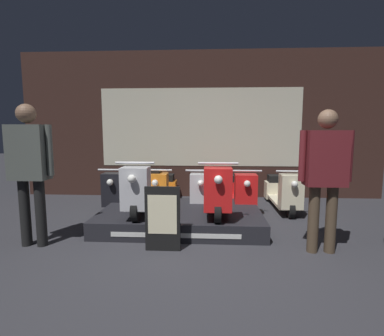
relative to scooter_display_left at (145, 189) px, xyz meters
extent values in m
plane|color=#2D2D33|center=(0.80, -1.38, -0.57)|extent=(30.00, 30.00, 0.00)
cube|color=#331E19|center=(0.80, 2.12, 1.03)|extent=(7.96, 0.08, 3.20)
cube|color=beige|center=(0.80, 2.08, 0.98)|extent=(4.38, 0.01, 1.70)
cube|color=black|center=(0.56, 0.03, -0.45)|extent=(2.48, 1.59, 0.25)
cube|color=silver|center=(0.56, -0.77, -0.46)|extent=(1.74, 0.01, 0.06)
cylinder|color=black|center=(0.00, -0.63, -0.17)|extent=(0.09, 0.30, 0.30)
cylinder|color=black|center=(0.00, 0.68, -0.17)|extent=(0.09, 0.30, 0.30)
cube|color=#BCBCC1|center=(0.00, 0.03, -0.18)|extent=(0.35, 1.22, 0.05)
cube|color=#BCBCC1|center=(0.00, -0.60, 0.14)|extent=(0.37, 0.27, 0.58)
cube|color=#BCBCC1|center=(0.00, 0.66, -0.09)|extent=(0.39, 0.32, 0.35)
cube|color=black|center=(0.00, 0.65, 0.16)|extent=(0.28, 0.29, 0.14)
cylinder|color=silver|center=(0.00, -0.61, 0.49)|extent=(0.53, 0.03, 0.03)
sphere|color=white|center=(0.00, -0.80, 0.30)|extent=(0.11, 0.11, 0.11)
cylinder|color=black|center=(1.12, -0.63, -0.17)|extent=(0.09, 0.30, 0.30)
cylinder|color=black|center=(1.12, 0.68, -0.17)|extent=(0.09, 0.30, 0.30)
cube|color=red|center=(1.12, 0.03, -0.18)|extent=(0.35, 1.22, 0.05)
cube|color=red|center=(1.12, -0.60, 0.14)|extent=(0.37, 0.27, 0.58)
cube|color=red|center=(1.12, 0.66, -0.09)|extent=(0.39, 0.32, 0.35)
cube|color=black|center=(1.12, 0.65, 0.16)|extent=(0.28, 0.29, 0.14)
cylinder|color=silver|center=(1.12, -0.61, 0.49)|extent=(0.53, 0.03, 0.03)
sphere|color=white|center=(1.12, -0.80, 0.30)|extent=(0.11, 0.11, 0.11)
cylinder|color=black|center=(-0.67, 0.50, -0.42)|extent=(0.09, 0.30, 0.30)
cylinder|color=black|center=(-0.67, 1.81, -0.42)|extent=(0.09, 0.30, 0.30)
cube|color=black|center=(-0.67, 1.16, -0.43)|extent=(0.35, 1.22, 0.05)
cube|color=black|center=(-0.67, 0.53, -0.12)|extent=(0.37, 0.27, 0.58)
cube|color=black|center=(-0.67, 1.79, -0.34)|extent=(0.39, 0.32, 0.35)
cube|color=black|center=(-0.67, 1.78, -0.10)|extent=(0.28, 0.29, 0.14)
cylinder|color=silver|center=(-0.67, 0.52, 0.23)|extent=(0.53, 0.03, 0.03)
sphere|color=white|center=(-0.67, 0.33, 0.05)|extent=(0.11, 0.11, 0.11)
cylinder|color=black|center=(0.09, 0.50, -0.42)|extent=(0.09, 0.30, 0.30)
cylinder|color=black|center=(0.09, 1.81, -0.42)|extent=(0.09, 0.30, 0.30)
cube|color=orange|center=(0.09, 1.16, -0.43)|extent=(0.35, 1.22, 0.05)
cube|color=orange|center=(0.09, 0.53, -0.12)|extent=(0.37, 0.27, 0.58)
cube|color=orange|center=(0.09, 1.79, -0.34)|extent=(0.39, 0.32, 0.35)
cube|color=black|center=(0.09, 1.78, -0.10)|extent=(0.28, 0.29, 0.14)
cylinder|color=silver|center=(0.09, 0.52, 0.23)|extent=(0.53, 0.03, 0.03)
sphere|color=white|center=(0.09, 0.33, 0.05)|extent=(0.11, 0.11, 0.11)
cylinder|color=black|center=(0.86, 0.50, -0.42)|extent=(0.09, 0.30, 0.30)
cylinder|color=black|center=(0.86, 1.81, -0.42)|extent=(0.09, 0.30, 0.30)
cube|color=#BCBCC1|center=(0.86, 1.16, -0.43)|extent=(0.35, 1.22, 0.05)
cube|color=#BCBCC1|center=(0.86, 0.53, -0.12)|extent=(0.37, 0.27, 0.58)
cube|color=#BCBCC1|center=(0.86, 1.79, -0.34)|extent=(0.39, 0.32, 0.35)
cube|color=black|center=(0.86, 1.78, -0.10)|extent=(0.28, 0.29, 0.14)
cylinder|color=silver|center=(0.86, 0.52, 0.23)|extent=(0.53, 0.03, 0.03)
sphere|color=white|center=(0.86, 0.33, 0.05)|extent=(0.11, 0.11, 0.11)
cylinder|color=black|center=(1.63, 0.50, -0.42)|extent=(0.09, 0.30, 0.30)
cylinder|color=black|center=(1.63, 1.81, -0.42)|extent=(0.09, 0.30, 0.30)
cube|color=red|center=(1.63, 1.16, -0.43)|extent=(0.35, 1.22, 0.05)
cube|color=red|center=(1.63, 0.53, -0.12)|extent=(0.37, 0.27, 0.58)
cube|color=red|center=(1.63, 1.79, -0.34)|extent=(0.39, 0.32, 0.35)
cube|color=black|center=(1.63, 1.78, -0.10)|extent=(0.28, 0.29, 0.14)
cylinder|color=silver|center=(1.63, 0.52, 0.23)|extent=(0.53, 0.03, 0.03)
sphere|color=white|center=(1.63, 0.33, 0.05)|extent=(0.11, 0.11, 0.11)
cylinder|color=black|center=(2.39, 0.50, -0.42)|extent=(0.09, 0.30, 0.30)
cylinder|color=black|center=(2.39, 1.81, -0.42)|extent=(0.09, 0.30, 0.30)
cube|color=beige|center=(2.39, 1.16, -0.43)|extent=(0.35, 1.22, 0.05)
cube|color=beige|center=(2.39, 0.53, -0.12)|extent=(0.37, 0.27, 0.58)
cube|color=beige|center=(2.39, 1.79, -0.34)|extent=(0.39, 0.32, 0.35)
cube|color=black|center=(2.39, 1.78, -0.10)|extent=(0.28, 0.29, 0.14)
cylinder|color=silver|center=(2.39, 0.52, 0.23)|extent=(0.53, 0.03, 0.03)
sphere|color=white|center=(2.39, 0.33, 0.05)|extent=(0.11, 0.11, 0.11)
cylinder|color=black|center=(-1.38, -0.93, -0.14)|extent=(0.13, 0.13, 0.87)
cylinder|color=black|center=(-1.17, -0.93, -0.14)|extent=(0.13, 0.13, 0.87)
cube|color=#474C47|center=(-1.27, -0.93, 0.65)|extent=(0.46, 0.26, 0.69)
cylinder|color=#474C47|center=(-1.54, -0.93, 0.67)|extent=(0.08, 0.08, 0.64)
cylinder|color=#474C47|center=(-1.00, -0.93, 0.67)|extent=(0.08, 0.08, 0.64)
sphere|color=brown|center=(-1.27, -0.93, 1.13)|extent=(0.24, 0.24, 0.24)
cylinder|color=#473828|center=(2.28, -0.93, -0.16)|extent=(0.13, 0.13, 0.83)
cylinder|color=#473828|center=(2.49, -0.93, -0.16)|extent=(0.13, 0.13, 0.83)
cube|color=#5B191E|center=(2.38, -0.93, 0.59)|extent=(0.47, 0.26, 0.66)
cylinder|color=#5B191E|center=(2.11, -0.93, 0.62)|extent=(0.08, 0.08, 0.61)
cylinder|color=#5B191E|center=(2.66, -0.93, 0.62)|extent=(0.08, 0.08, 0.61)
sphere|color=brown|center=(2.38, -0.93, 1.05)|extent=(0.23, 0.23, 0.23)
cube|color=black|center=(0.43, -1.00, -0.17)|extent=(0.44, 0.04, 0.81)
cube|color=beige|center=(0.43, -1.02, -0.11)|extent=(0.36, 0.01, 0.49)
camera|label=1|loc=(1.00, -4.55, 0.93)|focal=28.00mm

